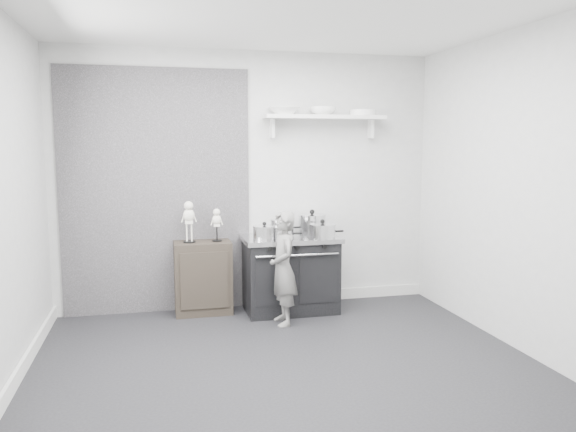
{
  "coord_description": "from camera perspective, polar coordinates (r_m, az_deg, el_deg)",
  "views": [
    {
      "loc": [
        -0.97,
        -4.07,
        1.74
      ],
      "look_at": [
        0.23,
        0.95,
        1.07
      ],
      "focal_mm": 35.0,
      "sensor_mm": 36.0,
      "label": 1
    }
  ],
  "objects": [
    {
      "name": "ground",
      "position": [
        4.53,
        -0.04,
        -15.2
      ],
      "size": [
        4.0,
        4.0,
        0.0
      ],
      "primitive_type": "plane",
      "color": "black",
      "rests_on": "ground"
    },
    {
      "name": "room_shell",
      "position": [
        4.32,
        -1.66,
        6.02
      ],
      "size": [
        4.02,
        3.62,
        2.71
      ],
      "color": "#AEAEAC",
      "rests_on": "ground"
    },
    {
      "name": "wall_shelf",
      "position": [
        6.02,
        3.73,
        9.89
      ],
      "size": [
        1.3,
        0.26,
        0.24
      ],
      "color": "silver",
      "rests_on": "room_shell"
    },
    {
      "name": "stove",
      "position": [
        5.87,
        0.25,
        -5.86
      ],
      "size": [
        0.99,
        0.62,
        0.79
      ],
      "color": "black",
      "rests_on": "ground"
    },
    {
      "name": "side_cabinet",
      "position": [
        5.86,
        -8.63,
        -6.21
      ],
      "size": [
        0.57,
        0.34,
        0.75
      ],
      "primitive_type": "cube",
      "color": "black",
      "rests_on": "ground"
    },
    {
      "name": "child",
      "position": [
        5.42,
        -0.49,
        -5.32
      ],
      "size": [
        0.28,
        0.41,
        1.1
      ],
      "primitive_type": "imported",
      "rotation": [
        0.0,
        0.0,
        -1.52
      ],
      "color": "slate",
      "rests_on": "ground"
    },
    {
      "name": "pot_front_left",
      "position": [
        5.63,
        -2.4,
        -1.66
      ],
      "size": [
        0.32,
        0.23,
        0.17
      ],
      "color": "silver",
      "rests_on": "stove"
    },
    {
      "name": "pot_back_left",
      "position": [
        5.87,
        -0.61,
        -1.13
      ],
      "size": [
        0.34,
        0.25,
        0.21
      ],
      "color": "silver",
      "rests_on": "stove"
    },
    {
      "name": "pot_back_right",
      "position": [
        5.95,
        2.46,
        -0.81
      ],
      "size": [
        0.39,
        0.3,
        0.26
      ],
      "color": "silver",
      "rests_on": "stove"
    },
    {
      "name": "pot_front_right",
      "position": [
        5.68,
        3.52,
        -1.52
      ],
      "size": [
        0.36,
        0.27,
        0.19
      ],
      "color": "silver",
      "rests_on": "stove"
    },
    {
      "name": "pot_front_center",
      "position": [
        5.59,
        -0.39,
        -1.74
      ],
      "size": [
        0.28,
        0.2,
        0.16
      ],
      "color": "silver",
      "rests_on": "stove"
    },
    {
      "name": "skeleton_full",
      "position": [
        5.74,
        -10.04,
        -0.26
      ],
      "size": [
        0.14,
        0.09,
        0.49
      ],
      "primitive_type": null,
      "color": "silver",
      "rests_on": "side_cabinet"
    },
    {
      "name": "skeleton_torso",
      "position": [
        5.77,
        -7.25,
        -0.67
      ],
      "size": [
        0.11,
        0.07,
        0.39
      ],
      "primitive_type": null,
      "color": "silver",
      "rests_on": "side_cabinet"
    },
    {
      "name": "bowl_large",
      "position": [
        5.91,
        -0.4,
        10.65
      ],
      "size": [
        0.32,
        0.32,
        0.08
      ],
      "primitive_type": "imported",
      "color": "white",
      "rests_on": "wall_shelf"
    },
    {
      "name": "bowl_small",
      "position": [
        6.01,
        3.58,
        10.6
      ],
      "size": [
        0.27,
        0.27,
        0.08
      ],
      "primitive_type": "imported",
      "color": "white",
      "rests_on": "wall_shelf"
    },
    {
      "name": "plate_stack",
      "position": [
        6.16,
        7.61,
        10.36
      ],
      "size": [
        0.28,
        0.28,
        0.06
      ],
      "primitive_type": "cylinder",
      "color": "white",
      "rests_on": "wall_shelf"
    }
  ]
}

